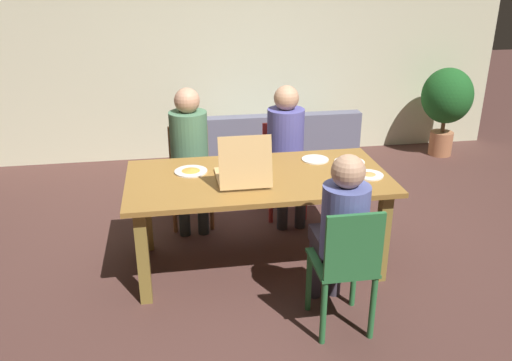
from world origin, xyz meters
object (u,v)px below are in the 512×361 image
(pizza_box_0, at_px, (242,173))
(plate_0, at_px, (369,175))
(chair_0, at_px, (190,170))
(chair_2, at_px, (346,265))
(dining_table, at_px, (258,188))
(person_0, at_px, (189,147))
(plate_2, at_px, (315,159))
(drinking_glass_1, at_px, (350,174))
(drinking_glass_0, at_px, (248,156))
(potted_plant, at_px, (447,100))
(chair_1, at_px, (283,165))
(plate_3, at_px, (191,171))
(plate_1, at_px, (349,162))
(person_1, at_px, (287,142))
(couch, at_px, (279,149))
(person_2, at_px, (341,225))

(pizza_box_0, height_order, plate_0, pizza_box_0)
(chair_0, xyz_separation_m, chair_2, (0.90, -1.89, 0.02))
(dining_table, xyz_separation_m, person_0, (-0.49, 0.82, 0.09))
(chair_2, height_order, plate_2, chair_2)
(chair_2, bearing_deg, plate_2, 84.51)
(chair_2, bearing_deg, pizza_box_0, 121.34)
(person_0, xyz_separation_m, pizza_box_0, (0.35, -0.87, 0.07))
(plate_0, bearing_deg, drinking_glass_1, -152.40)
(chair_0, distance_m, drinking_glass_0, 0.85)
(plate_0, relative_size, potted_plant, 0.20)
(chair_1, xyz_separation_m, plate_0, (0.43, -1.09, 0.30))
(drinking_glass_0, bearing_deg, chair_1, 56.00)
(dining_table, relative_size, pizza_box_0, 4.27)
(plate_3, bearing_deg, potted_plant, 32.40)
(chair_0, xyz_separation_m, plate_0, (1.33, -1.08, 0.29))
(plate_0, height_order, drinking_glass_1, drinking_glass_1)
(dining_table, xyz_separation_m, plate_3, (-0.51, 0.17, 0.11))
(plate_1, distance_m, plate_2, 0.28)
(person_1, relative_size, plate_1, 5.12)
(drinking_glass_1, bearing_deg, pizza_box_0, 166.99)
(couch, bearing_deg, plate_0, -83.29)
(chair_1, height_order, plate_1, chair_1)
(person_0, bearing_deg, pizza_box_0, -67.89)
(potted_plant, bearing_deg, couch, -174.25)
(person_0, bearing_deg, person_1, 0.79)
(plate_3, relative_size, drinking_glass_1, 1.98)
(person_1, bearing_deg, chair_0, 172.64)
(person_0, xyz_separation_m, person_1, (0.90, 0.01, -0.01))
(person_0, xyz_separation_m, drinking_glass_0, (0.46, -0.51, 0.06))
(plate_1, height_order, potted_plant, potted_plant)
(potted_plant, bearing_deg, chair_1, -151.37)
(pizza_box_0, xyz_separation_m, couch, (0.72, 2.07, -0.56))
(plate_2, relative_size, couch, 0.13)
(couch, bearing_deg, plate_1, -83.91)
(plate_2, xyz_separation_m, plate_3, (-1.03, -0.10, 0.00))
(couch, relative_size, potted_plant, 1.54)
(person_2, xyz_separation_m, plate_0, (0.43, 0.65, 0.06))
(chair_0, relative_size, pizza_box_0, 1.87)
(chair_1, bearing_deg, person_1, -90.00)
(dining_table, height_order, plate_3, plate_3)
(dining_table, bearing_deg, chair_2, -66.62)
(plate_0, xyz_separation_m, couch, (-0.25, 2.15, -0.51))
(plate_0, relative_size, plate_1, 0.90)
(plate_0, xyz_separation_m, drinking_glass_0, (-0.87, 0.44, 0.04))
(drinking_glass_0, bearing_deg, chair_0, 125.64)
(chair_0, xyz_separation_m, person_2, (0.90, -1.73, 0.23))
(chair_1, height_order, person_2, person_2)
(person_2, relative_size, pizza_box_0, 2.61)
(drinking_glass_0, relative_size, couch, 0.06)
(chair_2, relative_size, potted_plant, 0.84)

